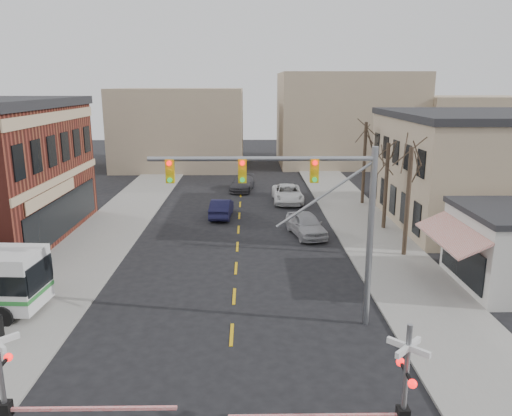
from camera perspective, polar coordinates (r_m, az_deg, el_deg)
The scene contains 15 objects.
ground at distance 20.45m, azimuth -2.98°, elevation -16.93°, with size 160.00×160.00×0.00m, color black.
sidewalk_west at distance 40.28m, azimuth -15.61°, elevation -1.58°, with size 5.00×60.00×0.12m, color gray.
sidewalk_east at distance 39.93m, azimuth 11.80°, elevation -1.49°, with size 5.00×60.00×0.12m, color gray.
tree_east_a at distance 31.89m, azimuth 16.94°, elevation 0.66°, with size 0.28×0.28×6.75m.
tree_east_b at distance 37.63m, azimuth 14.63°, elevation 2.43°, with size 0.28×0.28×6.30m.
tree_east_c at distance 45.24m, azimuth 12.26°, elevation 5.03°, with size 0.28×0.28×7.20m.
traffic_signal_mast at distance 21.19m, azimuth 6.16°, elevation 0.85°, with size 9.55×0.30×8.00m.
rr_crossing_west at distance 17.01m, azimuth -25.71°, elevation -17.62°, with size 5.60×1.36×4.00m.
rr_crossing_east at distance 15.74m, azimuth 15.08°, elevation -19.36°, with size 5.60×1.36×4.00m.
car_a at distance 35.61m, azimuth 5.75°, elevation -1.87°, with size 1.95×4.86×1.65m, color #9E9EA2.
car_b at distance 40.47m, azimuth -3.97°, elevation -0.01°, with size 1.59×4.55×1.50m, color #18183C.
car_c at distance 45.61m, azimuth 3.63°, elevation 1.64°, with size 2.61×5.66×1.57m, color white.
car_d at distance 50.58m, azimuth -1.56°, elevation 2.80°, with size 1.99×4.90×1.42m, color #3F3E43.
pedestrian_near at distance 25.53m, azimuth -25.00°, elevation -9.14°, with size 0.68×0.44×1.85m, color #4D453D.
pedestrian_far at distance 28.63m, azimuth -25.26°, elevation -6.74°, with size 0.88×0.69×1.82m, color #2E3250.
Camera 1 is at (0.74, -17.54, 10.49)m, focal length 35.00 mm.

